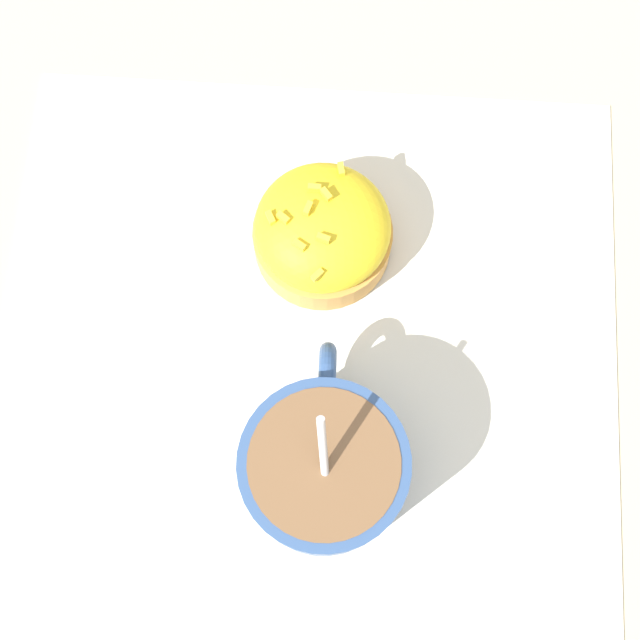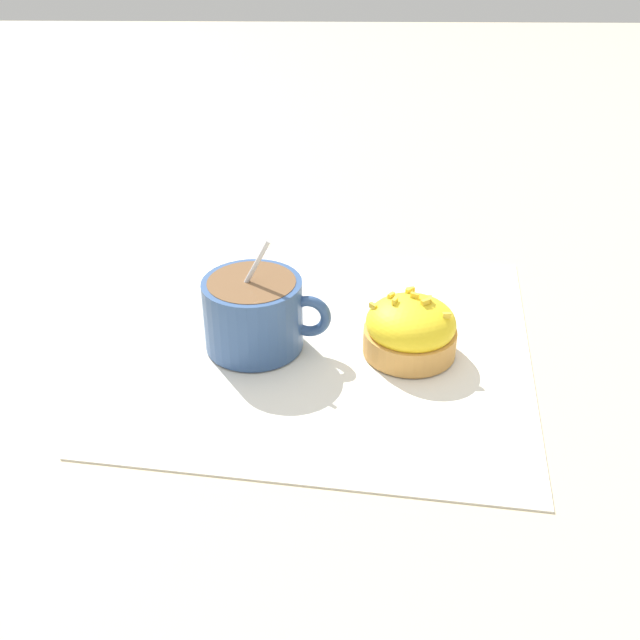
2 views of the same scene
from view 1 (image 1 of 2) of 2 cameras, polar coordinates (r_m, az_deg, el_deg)
The scene contains 4 objects.
ground_plane at distance 0.50m, azimuth -1.26°, elevation -2.51°, with size 3.00×3.00×0.00m, color #C6B793.
paper_napkin at distance 0.50m, azimuth -1.27°, elevation -2.47°, with size 0.38×0.39×0.00m.
coffee_cup at distance 0.45m, azimuth -0.20°, elevation -9.42°, with size 0.11×0.08×0.10m.
frosted_pastry at distance 0.49m, azimuth -0.24°, elevation 5.65°, with size 0.08×0.08×0.05m.
Camera 1 is at (0.11, 0.00, 0.48)m, focal length 50.00 mm.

